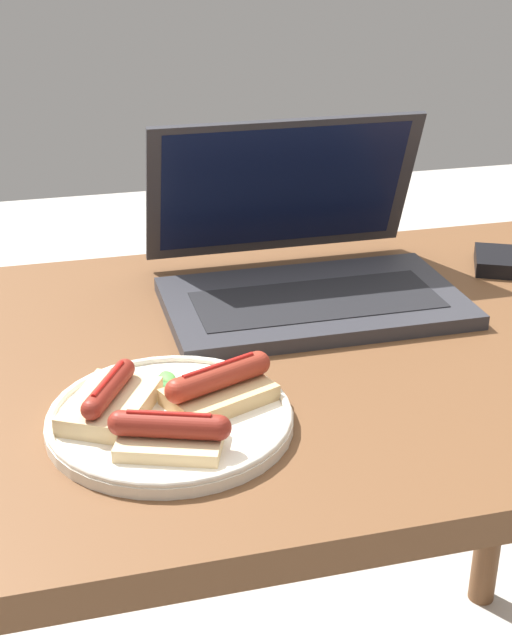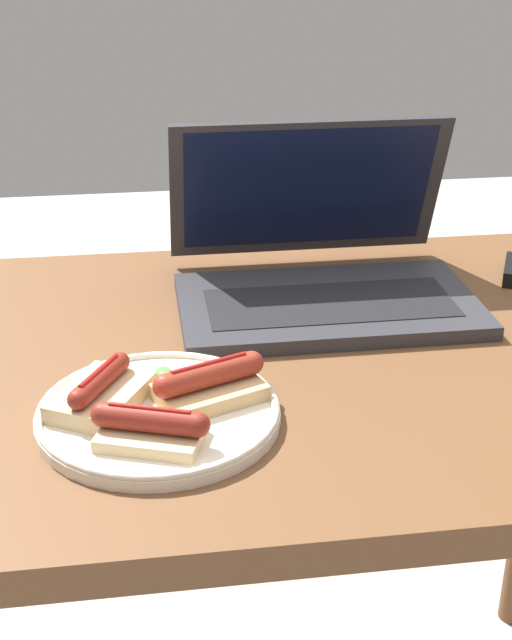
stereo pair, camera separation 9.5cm
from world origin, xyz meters
TOP-DOWN VIEW (x-y plane):
  - desk at (0.00, 0.00)m, footprint 1.09×0.68m
  - laptop at (0.07, 0.13)m, footprint 0.37×0.29m
  - plate at (-0.15, -0.14)m, footprint 0.24×0.24m
  - sausage_toast_left at (-0.10, -0.12)m, footprint 0.12×0.10m
  - sausage_toast_middle at (-0.21, -0.12)m, footprint 0.11×0.13m
  - sausage_toast_right at (-0.16, -0.19)m, footprint 0.11×0.09m
  - salad_pile at (-0.18, -0.07)m, footprint 0.08×0.06m

SIDE VIEW (x-z plane):
  - desk at x=0.00m, z-range 0.27..0.98m
  - plate at x=-0.15m, z-range 0.71..0.73m
  - salad_pile at x=-0.18m, z-range 0.72..0.73m
  - sausage_toast_middle at x=-0.21m, z-range 0.72..0.76m
  - sausage_toast_right at x=-0.16m, z-range 0.72..0.76m
  - sausage_toast_left at x=-0.10m, z-range 0.72..0.76m
  - laptop at x=0.07m, z-range 0.64..0.86m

